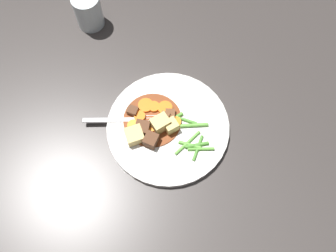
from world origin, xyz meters
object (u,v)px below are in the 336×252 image
(carrot_slice_5, at_px, (134,126))
(meat_chunk_2, at_px, (133,111))
(fork, at_px, (124,120))
(meat_chunk_0, at_px, (142,128))
(carrot_slice_0, at_px, (165,108))
(carrot_slice_1, at_px, (140,116))
(carrot_slice_3, at_px, (145,106))
(meat_chunk_4, at_px, (165,118))
(carrot_slice_4, at_px, (154,107))
(potato_chunk_2, at_px, (160,124))
(carrot_slice_6, at_px, (151,127))
(carrot_slice_2, at_px, (175,122))
(meat_chunk_1, at_px, (150,139))
(water_glass, at_px, (88,11))
(potato_chunk_1, at_px, (134,135))
(meat_chunk_3, at_px, (170,114))
(potato_chunk_0, at_px, (170,127))
(dinner_plate, at_px, (168,127))

(carrot_slice_5, height_order, meat_chunk_2, meat_chunk_2)
(meat_chunk_2, xyz_separation_m, fork, (0.00, 0.03, -0.01))
(fork, bearing_deg, meat_chunk_0, -165.51)
(carrot_slice_0, height_order, carrot_slice_1, carrot_slice_0)
(carrot_slice_3, height_order, meat_chunk_4, meat_chunk_4)
(carrot_slice_4, distance_m, meat_chunk_4, 0.04)
(potato_chunk_2, xyz_separation_m, meat_chunk_4, (0.01, -0.02, -0.01))
(potato_chunk_2, distance_m, meat_chunk_2, 0.07)
(fork, bearing_deg, carrot_slice_3, -101.36)
(carrot_slice_6, xyz_separation_m, meat_chunk_2, (0.06, 0.00, 0.00))
(carrot_slice_5, bearing_deg, meat_chunk_2, -41.44)
(carrot_slice_2, height_order, meat_chunk_0, meat_chunk_0)
(meat_chunk_0, xyz_separation_m, meat_chunk_1, (-0.03, 0.01, 0.00))
(fork, height_order, water_glass, water_glass)
(meat_chunk_2, bearing_deg, carrot_slice_6, -177.04)
(potato_chunk_2, bearing_deg, potato_chunk_1, 68.26)
(meat_chunk_1, xyz_separation_m, meat_chunk_3, (0.01, -0.08, -0.01))
(carrot_slice_6, xyz_separation_m, water_glass, (0.33, -0.11, 0.02))
(potato_chunk_1, xyz_separation_m, meat_chunk_1, (-0.03, -0.02, 0.00))
(potato_chunk_0, bearing_deg, meat_chunk_3, -48.04)
(carrot_slice_3, xyz_separation_m, fork, (0.01, 0.06, -0.00))
(carrot_slice_1, distance_m, carrot_slice_4, 0.04)
(dinner_plate, relative_size, carrot_slice_2, 10.76)
(carrot_slice_0, xyz_separation_m, meat_chunk_4, (-0.02, 0.02, 0.00))
(meat_chunk_2, bearing_deg, meat_chunk_4, -149.37)
(carrot_slice_1, bearing_deg, dinner_plate, -154.40)
(potato_chunk_1, bearing_deg, carrot_slice_4, -75.32)
(carrot_slice_4, bearing_deg, carrot_slice_0, -147.11)
(carrot_slice_5, relative_size, meat_chunk_1, 0.93)
(carrot_slice_2, xyz_separation_m, carrot_slice_5, (0.06, 0.07, -0.00))
(potato_chunk_2, height_order, meat_chunk_2, potato_chunk_2)
(carrot_slice_6, xyz_separation_m, meat_chunk_0, (0.01, 0.02, 0.01))
(carrot_slice_6, relative_size, fork, 0.19)
(carrot_slice_0, relative_size, carrot_slice_5, 1.20)
(water_glass, bearing_deg, carrot_slice_0, 170.65)
(carrot_slice_2, xyz_separation_m, meat_chunk_2, (0.09, 0.05, 0.00))
(potato_chunk_0, distance_m, fork, 0.11)
(meat_chunk_1, distance_m, meat_chunk_2, 0.08)
(carrot_slice_5, height_order, meat_chunk_4, meat_chunk_4)
(carrot_slice_2, relative_size, carrot_slice_3, 0.74)
(potato_chunk_0, relative_size, meat_chunk_2, 1.30)
(potato_chunk_2, relative_size, meat_chunk_4, 1.70)
(dinner_plate, height_order, potato_chunk_1, potato_chunk_1)
(carrot_slice_1, bearing_deg, carrot_slice_5, 103.72)
(fork, bearing_deg, carrot_slice_0, -120.41)
(meat_chunk_1, xyz_separation_m, water_glass, (0.35, -0.13, 0.02))
(carrot_slice_0, relative_size, meat_chunk_1, 1.11)
(carrot_slice_2, distance_m, potato_chunk_2, 0.04)
(carrot_slice_3, bearing_deg, potato_chunk_1, 118.79)
(carrot_slice_3, xyz_separation_m, potato_chunk_1, (-0.04, 0.07, 0.01))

